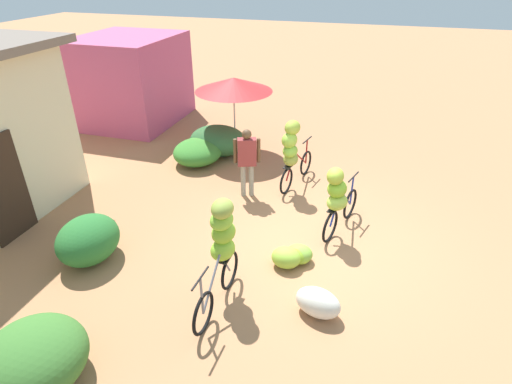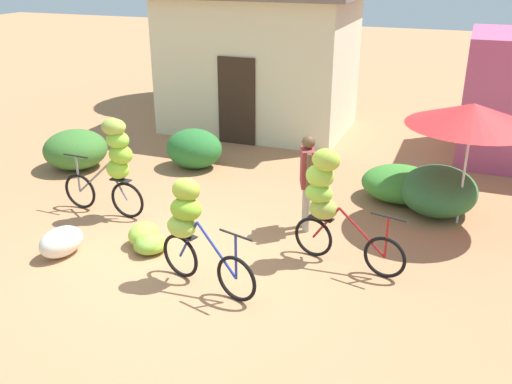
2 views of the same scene
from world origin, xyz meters
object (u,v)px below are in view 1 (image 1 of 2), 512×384
Objects in this scene: market_umbrella at (234,84)px; person_vendor at (247,157)px; banana_pile_on_ground at (294,255)px; produce_sack at (318,303)px; bicycle_center_loaded at (292,150)px; bicycle_near_pile at (338,196)px; shop_pink at (131,80)px; bicycle_leftmost at (222,242)px.

market_umbrella is 1.29× the size of person_vendor.
person_vendor is (2.02, 1.52, 0.80)m from banana_pile_on_ground.
produce_sack is (-5.38, -3.22, -1.62)m from market_umbrella.
market_umbrella is at bearing 48.45° from bicycle_center_loaded.
bicycle_near_pile reaches higher than produce_sack.
bicycle_near_pile is at bearing -141.44° from bicycle_center_loaded.
market_umbrella is at bearing 30.88° from produce_sack.
person_vendor is (-3.67, -5.06, -0.36)m from shop_pink.
market_umbrella reaches higher than banana_pile_on_ground.
banana_pile_on_ground is at bearing -130.83° from shop_pink.
market_umbrella is 2.59× the size of banana_pile_on_ground.
market_umbrella is 1.30× the size of bicycle_near_pile.
produce_sack is at bearing -89.82° from bicycle_leftmost.
person_vendor reaches higher than banana_pile_on_ground.
market_umbrella is at bearing 17.71° from bicycle_leftmost.
market_umbrella reaches higher than produce_sack.
bicycle_near_pile is 0.99× the size of person_vendor.
shop_pink is 2.06× the size of bicycle_near_pile.
bicycle_leftmost is 1.69m from produce_sack.
bicycle_near_pile is (-4.65, -7.13, -0.45)m from shop_pink.
bicycle_center_loaded reaches higher than person_vendor.
produce_sack is at bearing -178.87° from bicycle_near_pile.
banana_pile_on_ground is 0.50× the size of person_vendor.
produce_sack reaches higher than banana_pile_on_ground.
person_vendor reaches higher than produce_sack.
bicycle_leftmost reaches higher than bicycle_near_pile.
market_umbrella reaches higher than bicycle_leftmost.
bicycle_near_pile is at bearing -28.02° from banana_pile_on_ground.
bicycle_leftmost is 3.16m from person_vendor.
shop_pink is at bearing 56.92° from bicycle_near_pile.
bicycle_center_loaded is at bearing 18.98° from produce_sack.
banana_pile_on_ground is at bearing 151.98° from bicycle_near_pile.
person_vendor is at bearing -154.30° from market_umbrella.
shop_pink is 8.52m from bicycle_near_pile.
shop_pink is 1.58× the size of market_umbrella.
person_vendor is (3.10, 0.62, -0.05)m from bicycle_leftmost.
bicycle_leftmost is at bearing -162.29° from market_umbrella.
shop_pink is 4.23m from market_umbrella.
bicycle_leftmost is at bearing 145.58° from bicycle_near_pile.
bicycle_leftmost is at bearing 140.24° from banana_pile_on_ground.
bicycle_leftmost is 1.09× the size of bicycle_near_pile.
produce_sack is at bearing -149.12° from market_umbrella.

